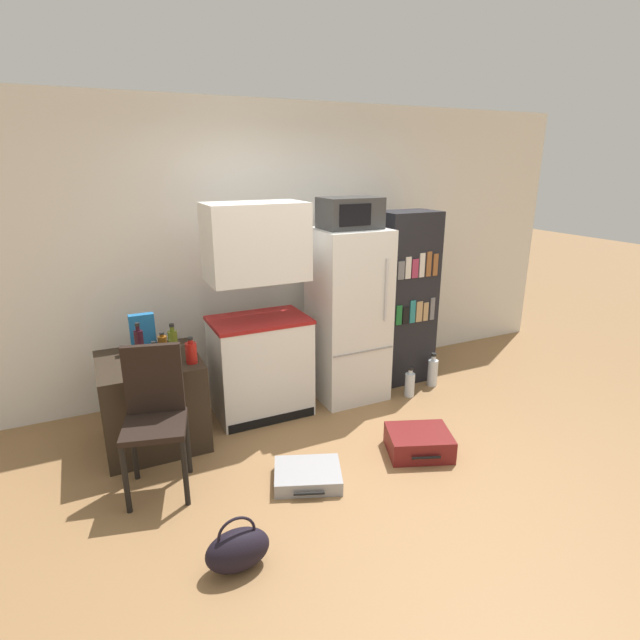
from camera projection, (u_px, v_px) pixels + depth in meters
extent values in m
plane|color=olive|center=(380.00, 480.00, 3.53)|extent=(24.00, 24.00, 0.00)
cube|color=white|center=(294.00, 247.00, 4.92)|extent=(6.40, 0.10, 2.68)
cube|color=#2D2319|center=(152.00, 401.00, 3.92)|extent=(0.75, 0.74, 0.71)
cube|color=white|center=(261.00, 368.00, 4.37)|extent=(0.81, 0.54, 0.85)
cube|color=maroon|center=(259.00, 320.00, 4.24)|extent=(0.82, 0.55, 0.03)
cube|color=white|center=(256.00, 242.00, 4.04)|extent=(0.81, 0.46, 0.63)
cube|color=black|center=(273.00, 420.00, 4.25)|extent=(0.78, 0.01, 0.08)
cube|color=silver|center=(348.00, 315.00, 4.59)|extent=(0.63, 0.58, 1.59)
cube|color=gray|center=(364.00, 352.00, 4.42)|extent=(0.60, 0.01, 0.01)
cylinder|color=silver|center=(386.00, 290.00, 4.33)|extent=(0.02, 0.02, 0.56)
cube|color=#333333|center=(350.00, 213.00, 4.31)|extent=(0.51, 0.35, 0.27)
cube|color=black|center=(356.00, 215.00, 4.14)|extent=(0.30, 0.01, 0.18)
cube|color=black|center=(404.00, 298.00, 4.94)|extent=(0.56, 0.39, 1.71)
cube|color=#1E7033|center=(399.00, 315.00, 4.72)|extent=(0.06, 0.01, 0.19)
cube|color=black|center=(406.00, 316.00, 4.76)|extent=(0.06, 0.01, 0.16)
cube|color=teal|center=(413.00, 312.00, 4.78)|extent=(0.06, 0.01, 0.22)
cube|color=tan|center=(419.00, 312.00, 4.82)|extent=(0.07, 0.01, 0.20)
cube|color=tan|center=(426.00, 312.00, 4.85)|extent=(0.05, 0.01, 0.18)
cube|color=slate|center=(432.00, 309.00, 4.88)|extent=(0.05, 0.01, 0.22)
cube|color=slate|center=(401.00, 271.00, 4.59)|extent=(0.07, 0.01, 0.17)
cube|color=silver|center=(408.00, 268.00, 4.62)|extent=(0.06, 0.01, 0.21)
cube|color=#A33351|center=(415.00, 269.00, 4.65)|extent=(0.07, 0.01, 0.18)
cube|color=silver|center=(422.00, 265.00, 4.68)|extent=(0.06, 0.01, 0.23)
cube|color=brown|center=(429.00, 264.00, 4.71)|extent=(0.05, 0.01, 0.24)
cube|color=brown|center=(435.00, 265.00, 4.75)|extent=(0.05, 0.01, 0.21)
cylinder|color=brown|center=(163.00, 343.00, 3.98)|extent=(0.07, 0.07, 0.11)
cylinder|color=brown|center=(162.00, 335.00, 3.96)|extent=(0.03, 0.03, 0.02)
cylinder|color=black|center=(162.00, 333.00, 3.96)|extent=(0.04, 0.04, 0.01)
cylinder|color=#566619|center=(173.00, 344.00, 3.82)|extent=(0.07, 0.07, 0.21)
cylinder|color=#566619|center=(172.00, 329.00, 3.78)|extent=(0.03, 0.03, 0.04)
cylinder|color=black|center=(172.00, 325.00, 3.77)|extent=(0.04, 0.04, 0.02)
cylinder|color=#AD1914|center=(191.00, 353.00, 3.72)|extent=(0.08, 0.08, 0.16)
cylinder|color=#AD1914|center=(190.00, 341.00, 3.69)|extent=(0.04, 0.04, 0.03)
cylinder|color=black|center=(190.00, 339.00, 3.69)|extent=(0.04, 0.04, 0.02)
cylinder|color=white|center=(147.00, 362.00, 3.55)|extent=(0.06, 0.06, 0.16)
cylinder|color=white|center=(146.00, 350.00, 3.53)|extent=(0.03, 0.03, 0.03)
cylinder|color=black|center=(146.00, 347.00, 3.52)|extent=(0.03, 0.03, 0.02)
cylinder|color=black|center=(139.00, 345.00, 3.80)|extent=(0.07, 0.07, 0.22)
cylinder|color=black|center=(138.00, 328.00, 3.77)|extent=(0.03, 0.03, 0.04)
cylinder|color=black|center=(137.00, 324.00, 3.76)|extent=(0.04, 0.04, 0.02)
cylinder|color=silver|center=(155.00, 352.00, 3.80)|extent=(0.07, 0.07, 0.11)
cylinder|color=silver|center=(154.00, 344.00, 3.78)|extent=(0.03, 0.03, 0.02)
cylinder|color=black|center=(153.00, 342.00, 3.78)|extent=(0.04, 0.04, 0.01)
cylinder|color=silver|center=(148.00, 363.00, 3.70)|extent=(0.12, 0.12, 0.03)
cube|color=#1E66A8|center=(143.00, 332.00, 3.96)|extent=(0.19, 0.07, 0.30)
cylinder|color=black|center=(126.00, 480.00, 3.13)|extent=(0.04, 0.04, 0.48)
cylinder|color=black|center=(185.00, 473.00, 3.20)|extent=(0.04, 0.04, 0.48)
cylinder|color=black|center=(134.00, 449.00, 3.47)|extent=(0.04, 0.04, 0.48)
cylinder|color=black|center=(188.00, 443.00, 3.54)|extent=(0.04, 0.04, 0.48)
cube|color=black|center=(155.00, 426.00, 3.26)|extent=(0.48, 0.48, 0.04)
cube|color=black|center=(154.00, 379.00, 3.35)|extent=(0.38, 0.14, 0.48)
cube|color=#99999E|center=(308.00, 475.00, 3.49)|extent=(0.56, 0.51, 0.10)
cylinder|color=black|center=(309.00, 494.00, 3.30)|extent=(0.20, 0.09, 0.02)
cube|color=maroon|center=(419.00, 442.00, 3.83)|extent=(0.58, 0.52, 0.18)
cylinder|color=black|center=(426.00, 458.00, 3.64)|extent=(0.21, 0.10, 0.02)
ellipsoid|color=black|center=(238.00, 550.00, 2.73)|extent=(0.36, 0.20, 0.24)
torus|color=black|center=(237.00, 534.00, 2.70)|extent=(0.21, 0.02, 0.21)
cylinder|color=silver|center=(410.00, 385.00, 4.76)|extent=(0.09, 0.09, 0.23)
cylinder|color=silver|center=(410.00, 372.00, 4.72)|extent=(0.04, 0.04, 0.04)
cylinder|color=black|center=(411.00, 369.00, 4.71)|extent=(0.05, 0.05, 0.02)
cylinder|color=silver|center=(433.00, 373.00, 4.98)|extent=(0.10, 0.10, 0.27)
cylinder|color=silver|center=(434.00, 358.00, 4.94)|extent=(0.04, 0.04, 0.05)
cylinder|color=black|center=(434.00, 355.00, 4.93)|extent=(0.05, 0.05, 0.03)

